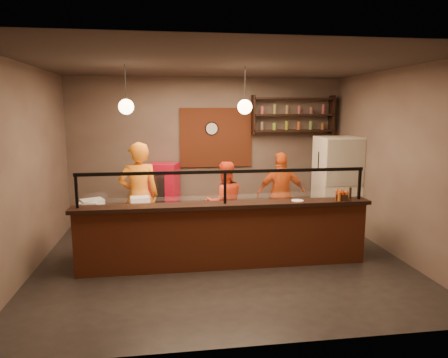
{
  "coord_description": "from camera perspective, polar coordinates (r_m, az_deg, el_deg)",
  "views": [
    {
      "loc": [
        -0.87,
        -6.33,
        2.49
      ],
      "look_at": [
        0.07,
        0.3,
        1.34
      ],
      "focal_mm": 32.0,
      "sensor_mm": 36.0,
      "label": 1
    }
  ],
  "objects": [
    {
      "name": "pendant_right",
      "position": [
        6.65,
        2.99,
        10.26
      ],
      "size": [
        0.24,
        0.24,
        0.77
      ],
      "color": "black",
      "rests_on": "ceiling"
    },
    {
      "name": "prep_tub_a",
      "position": [
        6.84,
        -18.3,
        -3.46
      ],
      "size": [
        0.42,
        0.39,
        0.17
      ],
      "primitive_type": "cube",
      "rotation": [
        0.0,
        0.0,
        0.43
      ],
      "color": "silver",
      "rests_on": "worktop"
    },
    {
      "name": "worktop_cabinet",
      "position": [
        6.9,
        -0.46,
        -7.68
      ],
      "size": [
        4.6,
        0.75,
        0.85
      ],
      "primitive_type": "cube",
      "color": "gray",
      "rests_on": "floor"
    },
    {
      "name": "cook_mid",
      "position": [
        7.5,
        0.08,
        -3.41
      ],
      "size": [
        0.85,
        0.72,
        1.56
      ],
      "primitive_type": "imported",
      "rotation": [
        0.0,
        0.0,
        3.32
      ],
      "color": "red",
      "rests_on": "floor"
    },
    {
      "name": "cook_left",
      "position": [
        7.32,
        -12.02,
        -2.43
      ],
      "size": [
        0.79,
        0.6,
        1.95
      ],
      "primitive_type": "imported",
      "rotation": [
        0.0,
        0.0,
        3.35
      ],
      "color": "orange",
      "rests_on": "floor"
    },
    {
      "name": "wall_right",
      "position": [
        7.47,
        23.23,
        2.1
      ],
      "size": [
        0.0,
        5.0,
        5.0
      ],
      "primitive_type": "plane",
      "rotation": [
        1.57,
        0.0,
        -1.57
      ],
      "color": "#6B5D4E",
      "rests_on": "floor"
    },
    {
      "name": "wall_clock",
      "position": [
        8.85,
        -1.78,
        7.21
      ],
      "size": [
        0.3,
        0.04,
        0.3
      ],
      "primitive_type": "cylinder",
      "rotation": [
        1.57,
        0.0,
        0.0
      ],
      "color": "black",
      "rests_on": "wall_back"
    },
    {
      "name": "wall_shelving",
      "position": [
        9.08,
        9.82,
        9.03
      ],
      "size": [
        1.84,
        0.28,
        0.85
      ],
      "color": "black",
      "rests_on": "wall_back"
    },
    {
      "name": "pizza_dough",
      "position": [
        6.7,
        -3.27,
        -3.95
      ],
      "size": [
        0.7,
        0.7,
        0.01
      ],
      "primitive_type": "cylinder",
      "rotation": [
        0.0,
        0.0,
        0.26
      ],
      "color": "#F0E6CC",
      "rests_on": "worktop"
    },
    {
      "name": "service_counter",
      "position": [
        6.4,
        0.13,
        -8.36
      ],
      "size": [
        4.6,
        0.25,
        1.0
      ],
      "primitive_type": "cube",
      "color": "brown",
      "rests_on": "floor"
    },
    {
      "name": "wall_back",
      "position": [
        8.91,
        -2.43,
        4.0
      ],
      "size": [
        6.0,
        0.0,
        6.0
      ],
      "primitive_type": "plane",
      "rotation": [
        1.57,
        0.0,
        0.0
      ],
      "color": "#6B5D4E",
      "rests_on": "floor"
    },
    {
      "name": "wall_left",
      "position": [
        6.73,
        -26.43,
        1.12
      ],
      "size": [
        0.0,
        5.0,
        5.0
      ],
      "primitive_type": "plane",
      "rotation": [
        1.57,
        0.0,
        1.57
      ],
      "color": "#6B5D4E",
      "rests_on": "floor"
    },
    {
      "name": "worktop",
      "position": [
        6.78,
        -0.47,
        -4.04
      ],
      "size": [
        4.6,
        0.75,
        0.05
      ],
      "primitive_type": "cube",
      "color": "silver",
      "rests_on": "worktop_cabinet"
    },
    {
      "name": "sneeze_guard",
      "position": [
        6.19,
        0.14,
        -0.68
      ],
      "size": [
        4.5,
        0.05,
        0.52
      ],
      "color": "white",
      "rests_on": "counter_ledge"
    },
    {
      "name": "condiment_caddy",
      "position": [
        6.72,
        16.48,
        -2.51
      ],
      "size": [
        0.22,
        0.2,
        0.1
      ],
      "primitive_type": "cube",
      "rotation": [
        0.0,
        0.0,
        -0.36
      ],
      "color": "black",
      "rests_on": "counter_ledge"
    },
    {
      "name": "wall_front",
      "position": [
        4.02,
        4.61,
        -3.08
      ],
      "size": [
        6.0,
        0.0,
        6.0
      ],
      "primitive_type": "plane",
      "rotation": [
        -1.57,
        0.0,
        0.0
      ],
      "color": "#6B5D4E",
      "rests_on": "floor"
    },
    {
      "name": "cook_right",
      "position": [
        8.11,
        8.19,
        -2.11
      ],
      "size": [
        1.01,
        0.47,
        1.68
      ],
      "primitive_type": "imported",
      "rotation": [
        0.0,
        0.0,
        3.08
      ],
      "color": "#D85214",
      "rests_on": "floor"
    },
    {
      "name": "pepper_mill",
      "position": [
        6.9,
        17.59,
        -1.92
      ],
      "size": [
        0.04,
        0.04,
        0.18
      ],
      "primitive_type": "cylinder",
      "rotation": [
        0.0,
        0.0,
        0.09
      ],
      "color": "black",
      "rests_on": "counter_ledge"
    },
    {
      "name": "prep_tub_b",
      "position": [
        6.88,
        -11.89,
        -3.17
      ],
      "size": [
        0.34,
        0.29,
        0.16
      ],
      "primitive_type": "cube",
      "rotation": [
        0.0,
        0.0,
        0.12
      ],
      "color": "white",
      "rests_on": "worktop"
    },
    {
      "name": "red_cooler",
      "position": [
        8.66,
        -8.57,
        -2.33
      ],
      "size": [
        0.72,
        0.68,
        1.39
      ],
      "primitive_type": "cube",
      "rotation": [
        0.0,
        0.0,
        -0.27
      ],
      "color": "red",
      "rests_on": "floor"
    },
    {
      "name": "small_plate",
      "position": [
        6.51,
        10.45,
        -3.06
      ],
      "size": [
        0.24,
        0.24,
        0.01
      ],
      "primitive_type": "cylinder",
      "rotation": [
        0.0,
        0.0,
        -0.27
      ],
      "color": "silver",
      "rests_on": "counter_ledge"
    },
    {
      "name": "floor",
      "position": [
        6.85,
        -0.23,
        -11.56
      ],
      "size": [
        6.0,
        6.0,
        0.0
      ],
      "primitive_type": "plane",
      "color": "black",
      "rests_on": "ground"
    },
    {
      "name": "counter_ledge",
      "position": [
        6.26,
        0.14,
        -3.75
      ],
      "size": [
        4.7,
        0.37,
        0.06
      ],
      "primitive_type": "cube",
      "color": "black",
      "rests_on": "service_counter"
    },
    {
      "name": "pendant_left",
      "position": [
        6.56,
        -13.8,
        10.01
      ],
      "size": [
        0.24,
        0.24,
        0.77
      ],
      "color": "black",
      "rests_on": "ceiling"
    },
    {
      "name": "brick_patch",
      "position": [
        8.88,
        -1.13,
        5.93
      ],
      "size": [
        1.6,
        0.04,
        1.3
      ],
      "primitive_type": "cube",
      "color": "brown",
      "rests_on": "wall_back"
    },
    {
      "name": "rolling_pin",
      "position": [
        6.75,
        -13.85,
        -3.88
      ],
      "size": [
        0.37,
        0.26,
        0.07
      ],
      "primitive_type": "cylinder",
      "rotation": [
        0.0,
        1.57,
        0.53
      ],
      "color": "yellow",
      "rests_on": "worktop"
    },
    {
      "name": "fridge",
      "position": [
        8.62,
        15.8,
        -0.7
      ],
      "size": [
        0.82,
        0.77,
        1.96
      ],
      "primitive_type": "cube",
      "rotation": [
        0.0,
        0.0,
        0.01
      ],
      "color": "beige",
      "rests_on": "floor"
    },
    {
      "name": "ceiling",
      "position": [
        6.42,
        -0.25,
        16.09
      ],
      "size": [
        6.0,
        6.0,
        0.0
      ],
      "primitive_type": "plane",
      "rotation": [
        3.14,
        0.0,
        0.0
      ],
      "color": "#3C332E",
      "rests_on": "wall_back"
    },
    {
      "name": "prep_tub_c",
      "position": [
        6.79,
        -18.76,
        -3.7
      ],
      "size": [
        0.29,
        0.24,
        0.14
      ],
      "primitive_type": "cube",
      "rotation": [
        0.0,
        0.0,
        0.03
      ],
      "color": "white",
      "rests_on": "worktop"
    }
  ]
}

